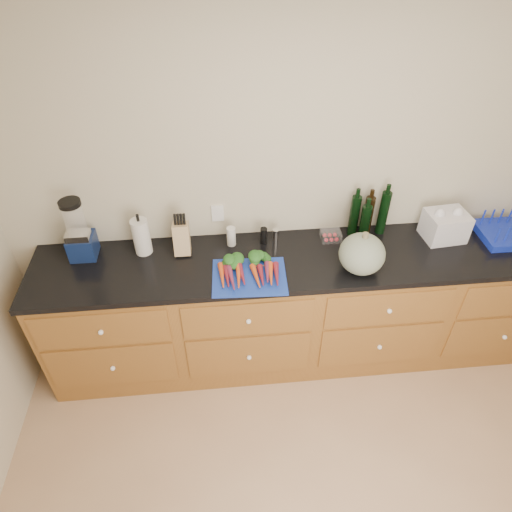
{
  "coord_description": "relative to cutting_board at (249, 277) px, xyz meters",
  "views": [
    {
      "loc": [
        -0.59,
        -0.92,
        2.85
      ],
      "look_at": [
        -0.38,
        1.2,
        1.06
      ],
      "focal_mm": 32.0,
      "sensor_mm": 36.0,
      "label": 1
    }
  ],
  "objects": [
    {
      "name": "cabinets",
      "position": [
        0.43,
        0.16,
        -0.5
      ],
      "size": [
        3.6,
        0.64,
        0.9
      ],
      "color": "brown",
      "rests_on": "ground"
    },
    {
      "name": "paper_towel",
      "position": [
        -0.67,
        0.32,
        0.12
      ],
      "size": [
        0.11,
        0.11,
        0.25
      ],
      "primitive_type": "cylinder",
      "color": "silver",
      "rests_on": "countertop"
    },
    {
      "name": "countertop",
      "position": [
        0.43,
        0.16,
        -0.03
      ],
      "size": [
        3.64,
        0.62,
        0.04
      ],
      "primitive_type": "cube",
      "color": "black",
      "rests_on": "cabinets"
    },
    {
      "name": "grinder_salt",
      "position": [
        -0.09,
        0.34,
        0.06
      ],
      "size": [
        0.06,
        0.06,
        0.14
      ],
      "primitive_type": "cylinder",
      "color": "silver",
      "rests_on": "countertop"
    },
    {
      "name": "ceiling",
      "position": [
        0.43,
        -1.14,
        1.68
      ],
      "size": [
        4.1,
        3.3,
        0.05
      ],
      "primitive_type": "cube",
      "color": "white",
      "rests_on": "wall_back"
    },
    {
      "name": "canister_chrome",
      "position": [
        0.21,
        0.34,
        0.04
      ],
      "size": [
        0.04,
        0.04,
        0.1
      ],
      "primitive_type": "cylinder",
      "color": "silver",
      "rests_on": "countertop"
    },
    {
      "name": "bottles",
      "position": [
        0.83,
        0.37,
        0.14
      ],
      "size": [
        0.26,
        0.14,
        0.32
      ],
      "color": "black",
      "rests_on": "countertop"
    },
    {
      "name": "grinder_pepper",
      "position": [
        0.13,
        0.34,
        0.05
      ],
      "size": [
        0.05,
        0.05,
        0.12
      ],
      "primitive_type": "cylinder",
      "color": "black",
      "rests_on": "countertop"
    },
    {
      "name": "squash",
      "position": [
        0.69,
        0.01,
        0.12
      ],
      "size": [
        0.28,
        0.28,
        0.25
      ],
      "primitive_type": "ellipsoid",
      "color": "slate",
      "rests_on": "countertop"
    },
    {
      "name": "cutting_board",
      "position": [
        0.0,
        0.0,
        0.0
      ],
      "size": [
        0.47,
        0.36,
        0.01
      ],
      "primitive_type": "cube",
      "rotation": [
        0.0,
        0.0,
        -0.05
      ],
      "color": "#1735A3",
      "rests_on": "countertop"
    },
    {
      "name": "wall_back",
      "position": [
        0.43,
        0.48,
        0.35
      ],
      "size": [
        4.1,
        0.05,
        2.6
      ],
      "primitive_type": "cube",
      "color": "beige",
      "rests_on": "ground"
    },
    {
      "name": "grocery_bag",
      "position": [
        1.35,
        0.28,
        0.09
      ],
      "size": [
        0.28,
        0.23,
        0.19
      ],
      "primitive_type": null,
      "rotation": [
        0.0,
        0.0,
        0.09
      ],
      "color": "white",
      "rests_on": "countertop"
    },
    {
      "name": "dish_rack",
      "position": [
        1.8,
        0.24,
        0.03
      ],
      "size": [
        0.4,
        0.32,
        0.16
      ],
      "color": "#1428B1",
      "rests_on": "countertop"
    },
    {
      "name": "carrots",
      "position": [
        0.0,
        0.05,
        0.03
      ],
      "size": [
        0.4,
        0.3,
        0.06
      ],
      "color": "#E04F1A",
      "rests_on": "cutting_board"
    },
    {
      "name": "knife_block",
      "position": [
        -0.41,
        0.3,
        0.1
      ],
      "size": [
        0.1,
        0.1,
        0.21
      ],
      "primitive_type": "cube",
      "color": "tan",
      "rests_on": "countertop"
    },
    {
      "name": "tomato_box",
      "position": [
        0.58,
        0.33,
        0.02
      ],
      "size": [
        0.13,
        0.11,
        0.06
      ],
      "primitive_type": "cube",
      "color": "white",
      "rests_on": "countertop"
    },
    {
      "name": "blender_appliance",
      "position": [
        -1.05,
        0.32,
        0.18
      ],
      "size": [
        0.17,
        0.17,
        0.42
      ],
      "color": "#0F1E48",
      "rests_on": "countertop"
    }
  ]
}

